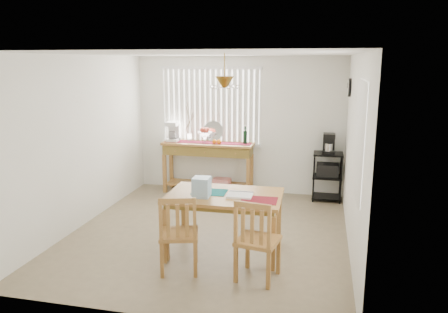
% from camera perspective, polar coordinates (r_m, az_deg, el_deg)
% --- Properties ---
extents(ground, '(4.00, 4.50, 0.01)m').
position_cam_1_polar(ground, '(6.62, -1.94, -9.93)').
color(ground, gray).
extents(room_shell, '(4.20, 4.70, 2.70)m').
position_cam_1_polar(room_shell, '(6.19, -1.98, 4.82)').
color(room_shell, white).
rests_on(room_shell, ground).
extents(sideboard, '(1.75, 0.49, 0.98)m').
position_cam_1_polar(sideboard, '(8.37, -2.04, 0.16)').
color(sideboard, '#A87539').
rests_on(sideboard, ground).
extents(sideboard_items, '(1.66, 0.42, 0.75)m').
position_cam_1_polar(sideboard_items, '(8.39, -4.01, 2.97)').
color(sideboard_items, maroon).
rests_on(sideboard_items, sideboard).
extents(wire_cart, '(0.52, 0.42, 0.88)m').
position_cam_1_polar(wire_cart, '(8.16, 13.35, -1.98)').
color(wire_cart, black).
rests_on(wire_cart, ground).
extents(cart_items, '(0.21, 0.25, 0.36)m').
position_cam_1_polar(cart_items, '(8.06, 13.54, 1.62)').
color(cart_items, black).
rests_on(cart_items, wire_cart).
extents(dining_table, '(1.51, 0.99, 0.80)m').
position_cam_1_polar(dining_table, '(5.76, 0.06, -5.82)').
color(dining_table, '#A87539').
rests_on(dining_table, ground).
extents(table_items, '(1.15, 0.53, 0.26)m').
position_cam_1_polar(table_items, '(5.61, -1.66, -4.31)').
color(table_items, '#126768').
rests_on(table_items, dining_table).
extents(chair_left, '(0.56, 0.56, 0.98)m').
position_cam_1_polar(chair_left, '(5.31, -5.92, -10.05)').
color(chair_left, '#A87539').
rests_on(chair_left, ground).
extents(chair_right, '(0.53, 0.53, 0.99)m').
position_cam_1_polar(chair_right, '(5.11, 4.29, -10.91)').
color(chair_right, '#A87539').
rests_on(chair_right, ground).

